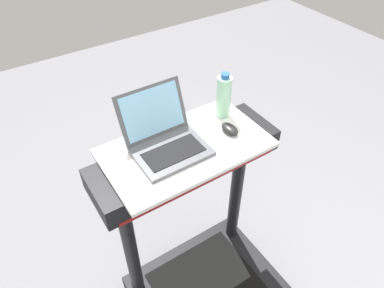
% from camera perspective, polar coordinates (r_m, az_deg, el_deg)
% --- Properties ---
extents(desk_board, '(0.74, 0.42, 0.02)m').
position_cam_1_polar(desk_board, '(1.60, -0.98, -0.61)').
color(desk_board, white).
rests_on(desk_board, treadmill_base).
extents(laptop, '(0.32, 0.32, 0.24)m').
position_cam_1_polar(laptop, '(1.56, -4.31, 0.93)').
color(laptop, '#515459').
rests_on(laptop, desk_board).
extents(computer_mouse, '(0.06, 0.10, 0.03)m').
position_cam_1_polar(computer_mouse, '(1.66, 6.05, 2.40)').
color(computer_mouse, black).
rests_on(computer_mouse, desk_board).
extents(water_bottle, '(0.07, 0.07, 0.23)m').
position_cam_1_polar(water_bottle, '(1.71, 5.10, 7.60)').
color(water_bottle, '#9EDBB2').
rests_on(water_bottle, desk_board).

